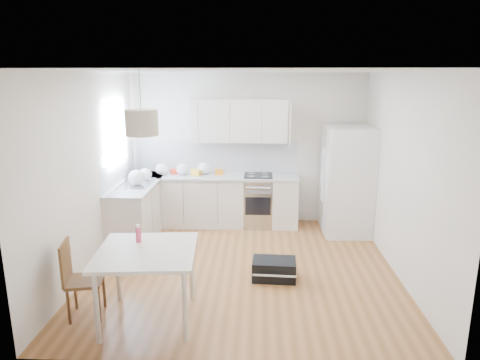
# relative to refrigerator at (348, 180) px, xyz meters

# --- Properties ---
(floor) EXTENTS (4.20, 4.20, 0.00)m
(floor) POSITION_rel_refrigerator_xyz_m (-1.72, -1.55, -0.91)
(floor) COLOR brown
(floor) RESTS_ON ground
(ceiling) EXTENTS (4.20, 4.20, 0.00)m
(ceiling) POSITION_rel_refrigerator_xyz_m (-1.72, -1.55, 1.79)
(ceiling) COLOR white
(ceiling) RESTS_ON wall_back
(wall_back) EXTENTS (4.20, 0.00, 4.20)m
(wall_back) POSITION_rel_refrigerator_xyz_m (-1.72, 0.55, 0.44)
(wall_back) COLOR white
(wall_back) RESTS_ON floor
(wall_left) EXTENTS (0.00, 4.20, 4.20)m
(wall_left) POSITION_rel_refrigerator_xyz_m (-3.82, -1.55, 0.44)
(wall_left) COLOR white
(wall_left) RESTS_ON floor
(wall_right) EXTENTS (0.00, 4.20, 4.20)m
(wall_right) POSITION_rel_refrigerator_xyz_m (0.38, -1.55, 0.44)
(wall_right) COLOR white
(wall_right) RESTS_ON floor
(window_glassblock) EXTENTS (0.02, 1.00, 1.00)m
(window_glassblock) POSITION_rel_refrigerator_xyz_m (-3.81, -0.40, 0.84)
(window_glassblock) COLOR #BFE0F9
(window_glassblock) RESTS_ON wall_left
(cabinets_back) EXTENTS (3.00, 0.60, 0.88)m
(cabinets_back) POSITION_rel_refrigerator_xyz_m (-2.32, 0.25, -0.47)
(cabinets_back) COLOR silver
(cabinets_back) RESTS_ON floor
(cabinets_left) EXTENTS (0.60, 1.80, 0.88)m
(cabinets_left) POSITION_rel_refrigerator_xyz_m (-3.52, -0.35, -0.47)
(cabinets_left) COLOR silver
(cabinets_left) RESTS_ON floor
(counter_back) EXTENTS (3.02, 0.64, 0.04)m
(counter_back) POSITION_rel_refrigerator_xyz_m (-2.32, 0.25, -0.01)
(counter_back) COLOR #A7AAAC
(counter_back) RESTS_ON cabinets_back
(counter_left) EXTENTS (0.64, 1.82, 0.04)m
(counter_left) POSITION_rel_refrigerator_xyz_m (-3.52, -0.35, -0.01)
(counter_left) COLOR #A7AAAC
(counter_left) RESTS_ON cabinets_left
(backsplash_back) EXTENTS (3.00, 0.01, 0.58)m
(backsplash_back) POSITION_rel_refrigerator_xyz_m (-2.32, 0.55, 0.30)
(backsplash_back) COLOR white
(backsplash_back) RESTS_ON wall_back
(backsplash_left) EXTENTS (0.01, 1.80, 0.58)m
(backsplash_left) POSITION_rel_refrigerator_xyz_m (-3.82, -0.35, 0.30)
(backsplash_left) COLOR white
(backsplash_left) RESTS_ON wall_left
(upper_cabinets) EXTENTS (1.70, 0.32, 0.75)m
(upper_cabinets) POSITION_rel_refrigerator_xyz_m (-1.87, 0.39, 0.96)
(upper_cabinets) COLOR silver
(upper_cabinets) RESTS_ON wall_back
(range_oven) EXTENTS (0.50, 0.61, 0.88)m
(range_oven) POSITION_rel_refrigerator_xyz_m (-1.52, 0.25, -0.47)
(range_oven) COLOR #B0B2B4
(range_oven) RESTS_ON floor
(sink) EXTENTS (0.50, 0.80, 0.16)m
(sink) POSITION_rel_refrigerator_xyz_m (-3.52, -0.40, 0.00)
(sink) COLOR #B0B2B4
(sink) RESTS_ON counter_left
(refrigerator) EXTENTS (0.88, 0.93, 1.83)m
(refrigerator) POSITION_rel_refrigerator_xyz_m (0.00, 0.00, 0.00)
(refrigerator) COLOR white
(refrigerator) RESTS_ON floor
(dining_table) EXTENTS (1.12, 1.12, 0.82)m
(dining_table) POSITION_rel_refrigerator_xyz_m (-2.71, -2.90, -0.19)
(dining_table) COLOR beige
(dining_table) RESTS_ON floor
(dining_chair) EXTENTS (0.44, 0.44, 0.89)m
(dining_chair) POSITION_rel_refrigerator_xyz_m (-3.43, -2.86, -0.47)
(dining_chair) COLOR #452C14
(dining_chair) RESTS_ON floor
(drink_bottle) EXTENTS (0.07, 0.07, 0.21)m
(drink_bottle) POSITION_rel_refrigerator_xyz_m (-2.86, -2.68, 0.01)
(drink_bottle) COLOR #D73B65
(drink_bottle) RESTS_ON dining_table
(gym_bag) EXTENTS (0.59, 0.40, 0.26)m
(gym_bag) POSITION_rel_refrigerator_xyz_m (-1.30, -1.86, -0.78)
(gym_bag) COLOR black
(gym_bag) RESTS_ON floor
(pendant_lamp) EXTENTS (0.41, 0.41, 0.26)m
(pendant_lamp) POSITION_rel_refrigerator_xyz_m (-2.71, -2.84, 1.27)
(pendant_lamp) COLOR beige
(pendant_lamp) RESTS_ON ceiling
(grocery_bag_a) EXTENTS (0.23, 0.19, 0.20)m
(grocery_bag_a) POSITION_rel_refrigerator_xyz_m (-3.25, 0.25, 0.11)
(grocery_bag_a) COLOR white
(grocery_bag_a) RESTS_ON counter_back
(grocery_bag_b) EXTENTS (0.22, 0.19, 0.20)m
(grocery_bag_b) POSITION_rel_refrigerator_xyz_m (-2.88, 0.27, 0.10)
(grocery_bag_b) COLOR white
(grocery_bag_b) RESTS_ON counter_back
(grocery_bag_c) EXTENTS (0.24, 0.20, 0.21)m
(grocery_bag_c) POSITION_rel_refrigerator_xyz_m (-2.50, 0.32, 0.11)
(grocery_bag_c) COLOR white
(grocery_bag_c) RESTS_ON counter_back
(grocery_bag_d) EXTENTS (0.22, 0.19, 0.20)m
(grocery_bag_d) POSITION_rel_refrigerator_xyz_m (-3.44, -0.14, 0.11)
(grocery_bag_d) COLOR white
(grocery_bag_d) RESTS_ON counter_back
(grocery_bag_e) EXTENTS (0.28, 0.24, 0.25)m
(grocery_bag_e) POSITION_rel_refrigerator_xyz_m (-3.49, -0.50, 0.13)
(grocery_bag_e) COLOR white
(grocery_bag_e) RESTS_ON counter_left
(snack_orange) EXTENTS (0.15, 0.11, 0.10)m
(snack_orange) POSITION_rel_refrigerator_xyz_m (-2.23, 0.30, 0.05)
(snack_orange) COLOR orange
(snack_orange) RESTS_ON counter_back
(snack_yellow) EXTENTS (0.19, 0.16, 0.11)m
(snack_yellow) POSITION_rel_refrigerator_xyz_m (-2.62, 0.23, 0.06)
(snack_yellow) COLOR gold
(snack_yellow) RESTS_ON counter_back
(snack_red) EXTENTS (0.17, 0.16, 0.10)m
(snack_red) POSITION_rel_refrigerator_xyz_m (-3.03, 0.32, 0.06)
(snack_red) COLOR red
(snack_red) RESTS_ON counter_back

